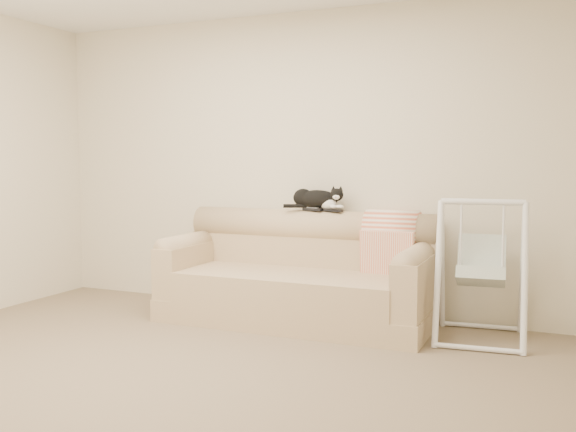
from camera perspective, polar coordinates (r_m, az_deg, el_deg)
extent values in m
plane|color=#746551|center=(4.06, -9.34, -14.12)|extent=(5.00, 5.00, 0.00)
cube|color=beige|center=(5.62, 1.53, 4.74)|extent=(5.00, 0.04, 2.60)
cube|color=tan|center=(5.30, 0.61, -8.48)|extent=(2.20, 0.90, 0.18)
cube|color=tan|center=(5.15, 0.14, -6.47)|extent=(1.80, 0.68, 0.24)
cube|color=tan|center=(5.54, 1.97, -4.30)|extent=(2.20, 0.22, 0.50)
cylinder|color=tan|center=(5.50, 1.98, -0.93)|extent=(2.16, 0.28, 0.28)
cube|color=tan|center=(5.68, -8.67, -4.53)|extent=(0.20, 0.88, 0.42)
cylinder|color=tan|center=(5.65, -8.69, -2.43)|extent=(0.18, 0.84, 0.18)
cube|color=tan|center=(4.95, 11.32, -5.99)|extent=(0.20, 0.88, 0.42)
cylinder|color=tan|center=(4.91, 11.36, -3.59)|extent=(0.18, 0.84, 0.18)
cube|color=black|center=(5.43, 2.21, 0.59)|extent=(0.19, 0.09, 0.02)
cube|color=gray|center=(5.43, 2.21, 0.74)|extent=(0.11, 0.06, 0.01)
cube|color=black|center=(5.36, 4.06, 0.51)|extent=(0.18, 0.09, 0.02)
ellipsoid|color=black|center=(5.45, 2.61, 1.52)|extent=(0.38, 0.22, 0.15)
ellipsoid|color=black|center=(5.49, 1.35, 1.64)|extent=(0.19, 0.17, 0.15)
ellipsoid|color=white|center=(5.40, 3.57, 1.15)|extent=(0.15, 0.11, 0.11)
ellipsoid|color=black|center=(5.37, 4.35, 1.90)|extent=(0.13, 0.13, 0.11)
ellipsoid|color=white|center=(5.33, 4.31, 1.70)|extent=(0.07, 0.06, 0.04)
sphere|color=#BF7272|center=(5.31, 4.26, 1.69)|extent=(0.01, 0.01, 0.01)
cone|color=black|center=(5.39, 4.06, 2.47)|extent=(0.06, 0.06, 0.05)
cone|color=black|center=(5.37, 4.70, 2.46)|extent=(0.05, 0.06, 0.05)
sphere|color=#A27725|center=(5.34, 4.06, 1.96)|extent=(0.02, 0.02, 0.02)
sphere|color=#A27725|center=(5.33, 4.48, 1.95)|extent=(0.02, 0.02, 0.02)
ellipsoid|color=white|center=(5.36, 4.10, 0.84)|extent=(0.08, 0.09, 0.03)
ellipsoid|color=white|center=(5.35, 4.62, 0.83)|extent=(0.08, 0.09, 0.03)
cylinder|color=black|center=(5.45, 0.63, 0.90)|extent=(0.19, 0.12, 0.03)
cylinder|color=#E26643|center=(5.28, 9.28, -1.24)|extent=(0.43, 0.33, 0.33)
cube|color=#E26643|center=(5.14, 8.79, -3.65)|extent=(0.43, 0.09, 0.42)
cylinder|color=white|center=(4.78, 13.18, -4.94)|extent=(0.08, 0.36, 1.04)
cylinder|color=white|center=(5.09, 13.50, -4.34)|extent=(0.08, 0.36, 1.04)
cylinder|color=white|center=(4.77, 20.29, -5.14)|extent=(0.08, 0.36, 1.04)
cylinder|color=white|center=(5.08, 20.16, -4.53)|extent=(0.08, 0.36, 1.04)
cylinder|color=white|center=(4.86, 16.93, 1.21)|extent=(0.59, 0.10, 0.05)
cylinder|color=white|center=(4.72, 16.52, -11.23)|extent=(0.59, 0.09, 0.04)
cylinder|color=white|center=(5.33, 16.74, -9.35)|extent=(0.59, 0.09, 0.04)
cube|color=white|center=(4.89, 16.76, -5.19)|extent=(0.37, 0.34, 0.19)
cube|color=white|center=(5.00, 16.85, -3.13)|extent=(0.35, 0.18, 0.27)
cylinder|color=white|center=(4.89, 15.13, -1.60)|extent=(0.02, 0.02, 0.49)
cylinder|color=white|center=(4.88, 18.59, -1.70)|extent=(0.02, 0.02, 0.49)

